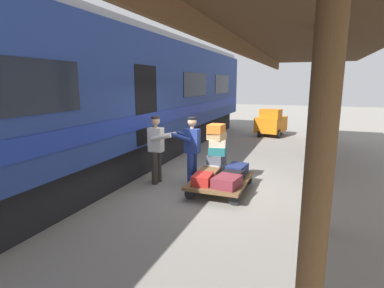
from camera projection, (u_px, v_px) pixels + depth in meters
ground_plane at (221, 186)px, 7.58m from camera, size 60.00×60.00×0.00m
platform_canopy at (316, 46)px, 6.27m from camera, size 3.20×15.34×3.56m
train_car at (98, 100)px, 8.41m from camera, size 3.02×20.78×4.00m
luggage_cart at (220, 181)px, 7.18m from camera, size 1.23×1.80×0.31m
suitcase_brown_leather at (209, 173)px, 7.25m from camera, size 0.46×0.59×0.21m
suitcase_burgundy_valise at (227, 182)px, 6.60m from camera, size 0.58×0.67×0.23m
suitcase_gray_aluminum at (215, 168)px, 7.70m from camera, size 0.46×0.61×0.23m
suitcase_navy_fabric at (237, 170)px, 7.50m from camera, size 0.48×0.65×0.24m
suitcase_black_hardshell at (232, 176)px, 7.05m from camera, size 0.50×0.68×0.20m
suitcase_red_plastic at (203, 179)px, 6.79m from camera, size 0.42×0.56×0.22m
suitcase_slate_roller at (217, 159)px, 7.63m from camera, size 0.40×0.46×0.23m
suitcase_teal_softside at (218, 150)px, 7.60m from camera, size 0.46×0.50×0.20m
suitcase_cream_canvas at (218, 143)px, 7.59m from camera, size 0.49×0.52×0.17m
suitcase_tan_vintage at (217, 136)px, 7.58m from camera, size 0.40×0.49×0.16m
suitcase_orange_carryall at (216, 129)px, 7.51m from camera, size 0.37×0.45×0.21m
porter_in_overalls at (191, 149)px, 7.51m from camera, size 0.68×0.45×1.70m
porter_by_door at (157, 147)px, 7.67m from camera, size 0.67×0.42×1.70m
baggage_tug at (271, 123)px, 14.74m from camera, size 1.43×1.89×1.30m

